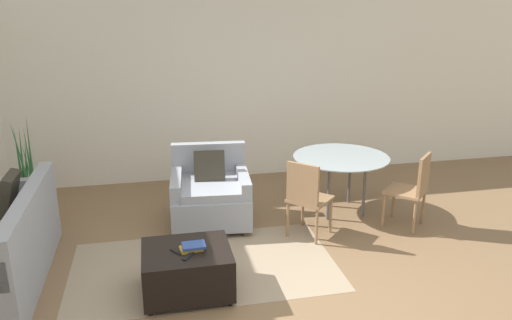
{
  "coord_description": "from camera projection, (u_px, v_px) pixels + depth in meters",
  "views": [
    {
      "loc": [
        -0.94,
        -3.59,
        2.54
      ],
      "look_at": [
        0.25,
        1.93,
        0.75
      ],
      "focal_mm": 35.0,
      "sensor_mm": 36.0,
      "label": 1
    }
  ],
  "objects": [
    {
      "name": "area_rug",
      "position": [
        205.0,
        266.0,
        5.02
      ],
      "size": [
        2.63,
        1.5,
        0.01
      ],
      "color": "gray",
      "rests_on": "ground_plane"
    },
    {
      "name": "ottoman",
      "position": [
        187.0,
        269.0,
        4.5
      ],
      "size": [
        0.79,
        0.66,
        0.44
      ],
      "color": "black",
      "rests_on": "ground_plane"
    },
    {
      "name": "book_stack",
      "position": [
        192.0,
        247.0,
        4.43
      ],
      "size": [
        0.23,
        0.16,
        0.06
      ],
      "color": "gold",
      "rests_on": "ottoman"
    },
    {
      "name": "potted_plant",
      "position": [
        30.0,
        197.0,
        6.05
      ],
      "size": [
        0.36,
        0.36,
        1.29
      ],
      "color": "maroon",
      "rests_on": "ground_plane"
    },
    {
      "name": "dining_chair_near_right",
      "position": [
        414.0,
        186.0,
        5.75
      ],
      "size": [
        0.59,
        0.59,
        0.9
      ],
      "color": "#93704C",
      "rests_on": "ground_plane"
    },
    {
      "name": "ground_plane",
      "position": [
        275.0,
        311.0,
        4.3
      ],
      "size": [
        20.0,
        20.0,
        0.0
      ],
      "primitive_type": "plane",
      "color": "brown"
    },
    {
      "name": "dining_chair_near_left",
      "position": [
        307.0,
        195.0,
        5.49
      ],
      "size": [
        0.59,
        0.59,
        0.9
      ],
      "color": "#93704C",
      "rests_on": "ground_plane"
    },
    {
      "name": "tv_remote_secondary",
      "position": [
        177.0,
        252.0,
        4.4
      ],
      "size": [
        0.12,
        0.14,
        0.01
      ],
      "color": "black",
      "rests_on": "ottoman"
    },
    {
      "name": "armchair",
      "position": [
        210.0,
        194.0,
        5.96
      ],
      "size": [
        0.99,
        1.01,
        0.88
      ],
      "color": "#999EA8",
      "rests_on": "ground_plane"
    },
    {
      "name": "tv_remote_primary",
      "position": [
        188.0,
        256.0,
        4.32
      ],
      "size": [
        0.12,
        0.14,
        0.01
      ],
      "color": "black",
      "rests_on": "ottoman"
    },
    {
      "name": "dining_table",
      "position": [
        341.0,
        162.0,
        6.18
      ],
      "size": [
        1.18,
        1.18,
        0.72
      ],
      "color": "#99A8AD",
      "rests_on": "ground_plane"
    },
    {
      "name": "wall_back",
      "position": [
        215.0,
        86.0,
        7.21
      ],
      "size": [
        12.0,
        0.06,
        2.75
      ],
      "color": "white",
      "rests_on": "ground_plane"
    }
  ]
}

